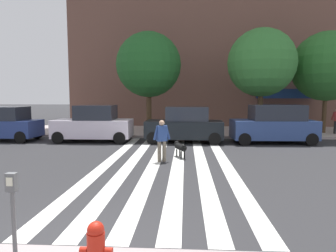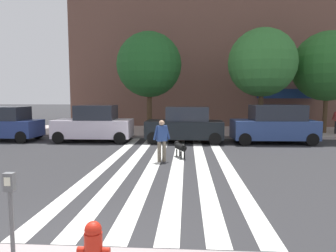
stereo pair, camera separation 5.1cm
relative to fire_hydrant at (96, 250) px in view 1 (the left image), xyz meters
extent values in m
plane|color=#2B2B2D|center=(-0.73, 7.56, -0.52)|extent=(160.00, 160.00, 0.00)
cube|color=#B3A29E|center=(-0.73, 17.35, -0.45)|extent=(80.00, 6.00, 0.15)
cube|color=silver|center=(-1.80, 7.56, -0.52)|extent=(0.45, 12.97, 0.01)
cube|color=silver|center=(-0.90, 7.56, -0.52)|extent=(0.45, 12.97, 0.01)
cube|color=silver|center=(0.00, 7.56, -0.52)|extent=(0.45, 12.97, 0.01)
cube|color=silver|center=(0.90, 7.56, -0.52)|extent=(0.45, 12.97, 0.01)
cube|color=silver|center=(1.80, 7.56, -0.52)|extent=(0.45, 12.97, 0.01)
cube|color=silver|center=(2.70, 7.56, -0.52)|extent=(0.45, 12.97, 0.01)
cube|color=navy|center=(8.98, 19.75, 2.23)|extent=(4.46, 1.60, 0.70)
cylinder|color=#B51D10|center=(0.00, 0.00, -0.04)|extent=(0.24, 0.24, 0.55)
sphere|color=#B51D10|center=(0.00, 0.00, 0.28)|extent=(0.23, 0.23, 0.23)
cylinder|color=#B51D10|center=(-0.17, 0.00, -0.01)|extent=(0.10, 0.09, 0.09)
cylinder|color=#B51D10|center=(0.17, 0.00, -0.01)|extent=(0.10, 0.09, 0.09)
cylinder|color=#515456|center=(-1.22, 0.16, 0.18)|extent=(0.06, 0.06, 1.10)
cube|color=#515456|center=(-1.22, 0.16, 0.86)|extent=(0.14, 0.10, 0.26)
cube|color=beige|center=(-1.22, 0.10, 0.88)|extent=(0.09, 0.01, 0.12)
cube|color=navy|center=(-9.44, 12.79, 0.20)|extent=(4.31, 1.95, 0.94)
cube|color=#232833|center=(-9.27, 12.79, 1.06)|extent=(2.46, 1.67, 0.77)
cylinder|color=black|center=(-7.82, 11.91, -0.19)|extent=(0.67, 0.24, 0.66)
cylinder|color=black|center=(-7.76, 13.57, -0.19)|extent=(0.67, 0.24, 0.66)
cube|color=silver|center=(-4.05, 12.79, 0.23)|extent=(4.35, 2.00, 1.00)
cube|color=#232833|center=(-3.88, 12.79, 1.13)|extent=(2.16, 1.73, 0.81)
cylinder|color=black|center=(-5.71, 11.88, -0.19)|extent=(0.66, 0.23, 0.66)
cylinder|color=black|center=(-5.74, 13.64, -0.19)|extent=(0.66, 0.23, 0.66)
cylinder|color=black|center=(-2.36, 11.94, -0.19)|extent=(0.66, 0.23, 0.66)
cylinder|color=black|center=(-2.39, 13.70, -0.19)|extent=(0.66, 0.23, 0.66)
cube|color=black|center=(1.10, 12.79, 0.21)|extent=(4.31, 1.99, 0.95)
cube|color=#232833|center=(1.27, 12.79, 1.07)|extent=(2.35, 1.70, 0.78)
cylinder|color=black|center=(-0.57, 12.02, -0.19)|extent=(0.67, 0.24, 0.66)
cylinder|color=black|center=(-0.51, 13.69, -0.19)|extent=(0.67, 0.24, 0.66)
cylinder|color=black|center=(2.71, 11.89, -0.19)|extent=(0.67, 0.24, 0.66)
cylinder|color=black|center=(2.78, 13.57, -0.19)|extent=(0.67, 0.24, 0.66)
cube|color=navy|center=(5.95, 12.79, 0.24)|extent=(4.48, 2.08, 1.01)
cube|color=#232833|center=(6.13, 12.80, 1.16)|extent=(2.79, 1.79, 0.83)
cylinder|color=black|center=(4.26, 11.85, -0.19)|extent=(0.67, 0.24, 0.66)
cylinder|color=black|center=(4.19, 13.62, -0.19)|extent=(0.67, 0.24, 0.66)
cylinder|color=black|center=(7.71, 11.97, -0.19)|extent=(0.67, 0.24, 0.66)
cylinder|color=black|center=(7.65, 13.73, -0.19)|extent=(0.67, 0.24, 0.66)
cylinder|color=#4C3823|center=(-1.23, 15.74, 1.27)|extent=(0.34, 0.34, 3.29)
sphere|color=#1E5623|center=(-1.23, 15.74, 4.07)|extent=(4.20, 4.20, 4.20)
cylinder|color=#4C3823|center=(5.87, 15.37, 1.29)|extent=(0.29, 0.29, 3.33)
sphere|color=#337533|center=(5.87, 15.37, 4.12)|extent=(4.22, 4.22, 4.22)
cylinder|color=#4C3823|center=(10.32, 16.48, 1.18)|extent=(0.27, 0.27, 3.11)
sphere|color=#286628|center=(10.32, 16.48, 3.97)|extent=(4.48, 4.48, 4.48)
cylinder|color=#6B6051|center=(0.17, 7.71, -0.11)|extent=(0.20, 0.20, 0.82)
cylinder|color=#6B6051|center=(0.35, 7.79, -0.11)|extent=(0.20, 0.20, 0.82)
cube|color=navy|center=(0.26, 7.75, 0.60)|extent=(0.44, 0.37, 0.60)
cylinder|color=navy|center=(0.04, 7.66, 0.63)|extent=(0.24, 0.17, 0.57)
cylinder|color=navy|center=(0.48, 7.84, 0.63)|extent=(0.24, 0.17, 0.57)
sphere|color=tan|center=(0.26, 7.75, 1.01)|extent=(0.29, 0.29, 0.22)
cylinder|color=black|center=(0.98, 8.56, -0.07)|extent=(0.52, 0.78, 0.26)
sphere|color=black|center=(0.80, 8.97, 0.03)|extent=(0.26, 0.26, 0.20)
cylinder|color=black|center=(1.16, 8.13, -0.02)|extent=(0.12, 0.23, 0.16)
cylinder|color=black|center=(0.81, 8.77, -0.36)|extent=(0.07, 0.07, 0.32)
cylinder|color=black|center=(0.94, 8.82, -0.36)|extent=(0.07, 0.07, 0.32)
cylinder|color=black|center=(1.01, 8.29, -0.36)|extent=(0.07, 0.07, 0.32)
cylinder|color=black|center=(1.14, 8.35, -0.36)|extent=(0.07, 0.07, 0.32)
cylinder|color=black|center=(10.84, 16.05, 0.04)|extent=(0.20, 0.20, 0.82)
cylinder|color=maroon|center=(10.71, 16.10, 0.78)|extent=(0.24, 0.17, 0.57)
camera|label=1|loc=(1.18, -3.73, 2.04)|focal=31.87mm
camera|label=2|loc=(1.23, -3.72, 2.04)|focal=31.87mm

